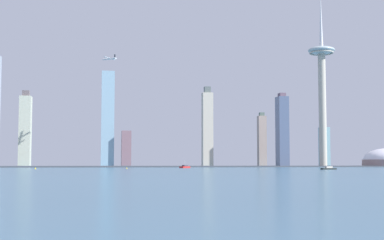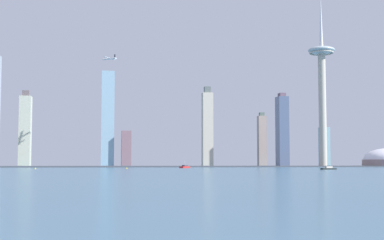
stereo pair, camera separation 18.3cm
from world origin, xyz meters
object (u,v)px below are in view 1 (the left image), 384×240
(skyscraper_0, at_px, (324,147))
(skyscraper_5, at_px, (108,119))
(skyscraper_1, at_px, (282,131))
(boat_0, at_px, (185,167))
(channel_buoy_1, at_px, (35,168))
(skyscraper_7, at_px, (25,130))
(boat_2, at_px, (329,168))
(skyscraper_6, at_px, (126,149))
(observation_tower, at_px, (322,76))
(skyscraper_3, at_px, (262,141))
(channel_buoy_0, at_px, (127,168))
(airplane, at_px, (109,59))
(skyscraper_4, at_px, (207,129))

(skyscraper_0, height_order, skyscraper_5, skyscraper_5)
(skyscraper_0, xyz_separation_m, skyscraper_1, (-90.60, -43.06, 24.36))
(boat_0, height_order, channel_buoy_1, boat_0)
(skyscraper_7, xyz_separation_m, boat_0, (226.40, -217.13, -57.47))
(skyscraper_0, xyz_separation_m, channel_buoy_1, (-453.83, -298.34, -33.13))
(skyscraper_7, height_order, boat_2, skyscraper_7)
(skyscraper_7, bearing_deg, skyscraper_6, 2.05)
(skyscraper_5, bearing_deg, observation_tower, -16.80)
(skyscraper_0, bearing_deg, skyscraper_7, 177.43)
(boat_0, bearing_deg, channel_buoy_1, 162.52)
(skyscraper_6, distance_m, skyscraper_7, 165.83)
(skyscraper_1, bearing_deg, boat_2, -101.91)
(skyscraper_0, relative_size, skyscraper_3, 0.72)
(skyscraper_0, distance_m, boat_2, 426.15)
(channel_buoy_1, bearing_deg, skyscraper_0, 33.32)
(channel_buoy_0, relative_size, airplane, 0.08)
(boat_2, bearing_deg, skyscraper_1, -112.62)
(skyscraper_7, distance_m, boat_0, 318.91)
(skyscraper_0, distance_m, skyscraper_4, 205.95)
(skyscraper_0, distance_m, skyscraper_3, 107.72)
(boat_2, bearing_deg, skyscraper_6, -78.10)
(skyscraper_1, height_order, boat_2, skyscraper_1)
(skyscraper_3, relative_size, airplane, 4.14)
(skyscraper_7, bearing_deg, skyscraper_5, 8.61)
(skyscraper_4, distance_m, skyscraper_7, 299.61)
(skyscraper_3, distance_m, skyscraper_5, 269.35)
(skyscraper_7, bearing_deg, skyscraper_1, -9.05)
(observation_tower, distance_m, skyscraper_5, 363.40)
(channel_buoy_0, bearing_deg, skyscraper_6, 86.87)
(observation_tower, xyz_separation_m, skyscraper_7, (-474.34, 83.20, -88.77))
(skyscraper_5, relative_size, skyscraper_7, 1.31)
(skyscraper_1, xyz_separation_m, airplane, (-280.87, -30.74, 104.48))
(skyscraper_1, relative_size, skyscraper_5, 0.74)
(skyscraper_6, height_order, channel_buoy_1, skyscraper_6)
(skyscraper_6, bearing_deg, observation_tower, -15.97)
(skyscraper_7, height_order, channel_buoy_0, skyscraper_7)
(observation_tower, xyz_separation_m, boat_0, (-247.94, -133.93, -146.24))
(skyscraper_5, bearing_deg, boat_2, -64.64)
(skyscraper_0, distance_m, skyscraper_6, 340.43)
(channel_buoy_0, bearing_deg, skyscraper_0, 36.96)
(boat_0, relative_size, channel_buoy_0, 9.75)
(skyscraper_0, height_order, channel_buoy_0, skyscraper_0)
(skyscraper_3, xyz_separation_m, skyscraper_5, (-266.53, 15.38, 35.71))
(boat_0, bearing_deg, observation_tower, -19.37)
(skyscraper_1, bearing_deg, skyscraper_7, 170.95)
(skyscraper_3, height_order, boat_0, skyscraper_3)
(skyscraper_5, relative_size, boat_2, 9.97)
(skyscraper_6, relative_size, channel_buoy_0, 35.17)
(channel_buoy_0, bearing_deg, skyscraper_3, 49.48)
(skyscraper_0, height_order, skyscraper_4, skyscraper_4)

